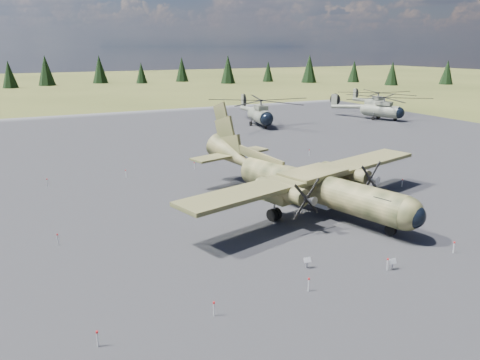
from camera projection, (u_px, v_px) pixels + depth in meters
name	position (u px, v px, depth m)	size (l,w,h in m)	color
ground	(259.00, 211.00, 40.72)	(500.00, 500.00, 0.00)	brown
apron	(215.00, 182.00, 49.37)	(120.00, 120.00, 0.04)	#59595E
transport_plane	(304.00, 180.00, 40.89)	(26.84, 23.99, 8.93)	#33391F
helicopter_near	(260.00, 107.00, 83.09)	(21.98, 23.61, 4.81)	gray
helicopter_mid	(382.00, 104.00, 90.43)	(23.32, 23.32, 4.49)	gray
helicopter_far	(377.00, 98.00, 100.90)	(20.36, 21.62, 4.38)	gray
info_placard_left	(307.00, 261.00, 30.09)	(0.50, 0.25, 0.75)	gray
info_placard_right	(393.00, 262.00, 29.91)	(0.48, 0.21, 0.75)	gray
barrier_fence	(255.00, 207.00, 40.32)	(33.12, 29.62, 0.85)	silver
treeline	(315.00, 180.00, 32.39)	(326.69, 324.60, 10.94)	black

